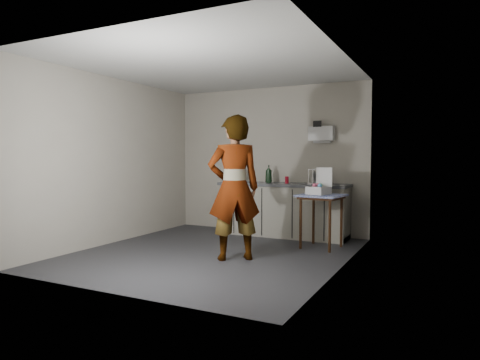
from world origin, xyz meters
The scene contains 15 objects.
ground centered at (0.00, 0.00, 0.00)m, with size 4.00×4.00×0.00m, color #2C2C31.
wall_back centered at (0.00, 1.99, 1.30)m, with size 3.60×0.02×2.60m, color #B8B0A0.
wall_right centered at (1.79, 0.00, 1.30)m, with size 0.02×4.00×2.60m, color #B8B0A0.
wall_left centered at (-1.79, 0.00, 1.30)m, with size 0.02×4.00×2.60m, color #B8B0A0.
ceiling centered at (0.00, 0.00, 2.60)m, with size 3.60×4.00×0.01m, color silver.
kitchen_counter centered at (0.40, 1.70, 0.43)m, with size 2.24×0.62×0.91m.
wall_shelf centered at (1.00, 1.92, 1.75)m, with size 0.42×0.18×0.37m.
side_table centered at (1.26, 1.03, 0.70)m, with size 0.69×0.69×0.80m.
standing_man centered at (0.43, -0.19, 0.95)m, with size 0.69×0.46×1.90m, color #B2A593.
soap_bottle centered at (0.14, 1.67, 1.06)m, with size 0.12×0.12×0.31m, color black.
soda_can centered at (0.48, 1.66, 0.97)m, with size 0.06×0.06×0.12m, color red.
dark_bottle centered at (0.15, 1.67, 1.02)m, with size 0.07×0.07×0.23m, color black.
paper_towel centered at (-0.40, 1.67, 1.03)m, with size 0.14×0.14×0.25m.
dish_rack centered at (1.02, 1.75, 0.97)m, with size 0.35×0.27×0.25m.
bakery_box centered at (1.22, 1.06, 0.89)m, with size 0.36×0.36×0.40m.
Camera 1 is at (2.99, -5.16, 1.34)m, focal length 32.00 mm.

